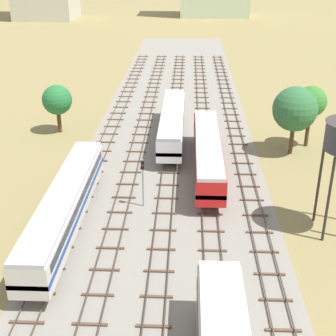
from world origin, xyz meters
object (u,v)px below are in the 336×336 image
at_px(diesel_railcar_centre_left_midfar, 172,122).
at_px(signal_post_nearest, 143,177).
at_px(diesel_railcar_centre_mid, 208,152).
at_px(passenger_coach_far_left_near, 65,204).

relative_size(diesel_railcar_centre_left_midfar, signal_post_nearest, 4.11).
bearing_deg(diesel_railcar_centre_left_midfar, diesel_railcar_centre_mid, -66.35).
bearing_deg(diesel_railcar_centre_left_midfar, signal_post_nearest, -96.89).
relative_size(diesel_railcar_centre_mid, diesel_railcar_centre_left_midfar, 1.00).
height_order(diesel_railcar_centre_mid, diesel_railcar_centre_left_midfar, same).
xyz_separation_m(passenger_coach_far_left_near, signal_post_nearest, (6.44, 4.49, 0.58)).
distance_m(passenger_coach_far_left_near, diesel_railcar_centre_mid, 17.92).
distance_m(diesel_railcar_centre_left_midfar, signal_post_nearest, 17.91).
distance_m(passenger_coach_far_left_near, diesel_railcar_centre_left_midfar, 23.86).
height_order(diesel_railcar_centre_left_midfar, signal_post_nearest, signal_post_nearest).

